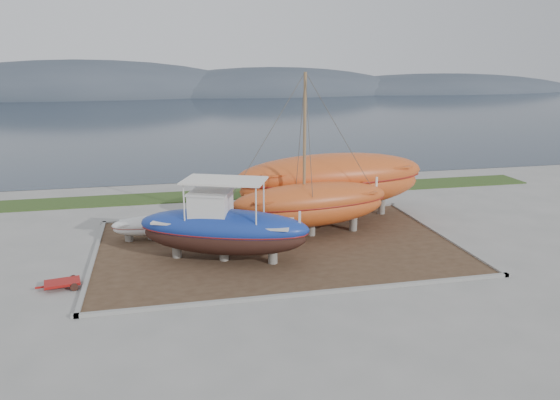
{
  "coord_description": "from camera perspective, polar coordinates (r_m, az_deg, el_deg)",
  "views": [
    {
      "loc": [
        -5.72,
        -22.04,
        9.49
      ],
      "look_at": [
        0.12,
        4.0,
        2.49
      ],
      "focal_mm": 35.0,
      "sensor_mm": 36.0,
      "label": 1
    }
  ],
  "objects": [
    {
      "name": "dirt_patch",
      "position": [
        28.29,
        -0.24,
        -4.84
      ],
      "size": [
        18.0,
        12.0,
        0.06
      ],
      "primitive_type": "cube",
      "color": "#422D1E",
      "rests_on": "ground"
    },
    {
      "name": "blue_caique",
      "position": [
        25.84,
        -5.95,
        -2.15
      ],
      "size": [
        8.58,
        5.48,
        3.96
      ],
      "primitive_type": null,
      "rotation": [
        0.0,
        0.0,
        -0.39
      ],
      "color": "navy",
      "rests_on": "dirt_patch"
    },
    {
      "name": "white_dinghy",
      "position": [
        29.95,
        -13.3,
        -2.84
      ],
      "size": [
        4.17,
        1.83,
        1.22
      ],
      "primitive_type": null,
      "rotation": [
        0.0,
        0.0,
        0.08
      ],
      "color": "silver",
      "rests_on": "dirt_patch"
    },
    {
      "name": "ground",
      "position": [
        24.67,
        1.77,
        -7.94
      ],
      "size": [
        140.0,
        140.0,
        0.0
      ],
      "primitive_type": "plane",
      "color": "gray",
      "rests_on": "ground"
    },
    {
      "name": "grass_strip",
      "position": [
        39.13,
        -3.86,
        0.68
      ],
      "size": [
        44.0,
        3.0,
        0.08
      ],
      "primitive_type": "cube",
      "color": "#284219",
      "rests_on": "ground"
    },
    {
      "name": "orange_bare_hull",
      "position": [
        32.64,
        5.41,
        1.32
      ],
      "size": [
        11.95,
        4.46,
        3.84
      ],
      "primitive_type": null,
      "rotation": [
        0.0,
        0.0,
        0.08
      ],
      "color": "#BE4D1D",
      "rests_on": "dirt_patch"
    },
    {
      "name": "red_trailer",
      "position": [
        25.14,
        -21.78,
        -8.22
      ],
      "size": [
        2.3,
        1.43,
        0.3
      ],
      "primitive_type": null,
      "rotation": [
        0.0,
        0.0,
        0.17
      ],
      "color": "#A51512",
      "rests_on": "ground"
    },
    {
      "name": "sea",
      "position": [
        92.71,
        -9.15,
        8.63
      ],
      "size": [
        260.0,
        100.0,
        0.04
      ],
      "primitive_type": null,
      "color": "#1A2635",
      "rests_on": "ground"
    },
    {
      "name": "curb_frame",
      "position": [
        28.28,
        -0.24,
        -4.76
      ],
      "size": [
        18.6,
        12.6,
        0.15
      ],
      "primitive_type": null,
      "color": "gray",
      "rests_on": "ground"
    },
    {
      "name": "orange_sailboat",
      "position": [
        28.88,
        3.39,
        4.55
      ],
      "size": [
        9.14,
        3.71,
        8.72
      ],
      "primitive_type": null,
      "rotation": [
        0.0,
        0.0,
        0.13
      ],
      "color": "#BE4D1D",
      "rests_on": "dirt_patch"
    },
    {
      "name": "mountain_ridge",
      "position": [
        147.46,
        -10.59,
        10.76
      ],
      "size": [
        200.0,
        36.0,
        20.0
      ],
      "primitive_type": null,
      "color": "#333D49",
      "rests_on": "ground"
    }
  ]
}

